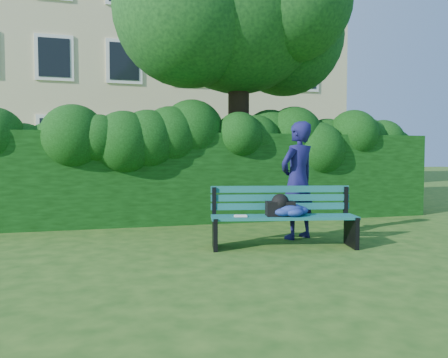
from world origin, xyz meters
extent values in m
plane|color=#214B16|center=(0.00, 0.00, 0.00)|extent=(80.00, 80.00, 0.00)
cube|color=beige|center=(0.00, 14.00, 6.00)|extent=(16.00, 8.00, 12.00)
cube|color=white|center=(-3.60, 9.98, 2.00)|extent=(1.30, 0.08, 1.60)
cube|color=black|center=(-3.60, 9.94, 2.00)|extent=(1.05, 0.04, 1.35)
cube|color=white|center=(-1.20, 9.98, 2.00)|extent=(1.30, 0.08, 1.60)
cube|color=black|center=(-1.20, 9.94, 2.00)|extent=(1.05, 0.04, 1.35)
cube|color=white|center=(1.20, 9.98, 2.00)|extent=(1.30, 0.08, 1.60)
cube|color=black|center=(1.20, 9.94, 2.00)|extent=(1.05, 0.04, 1.35)
cube|color=white|center=(3.60, 9.98, 2.00)|extent=(1.30, 0.08, 1.60)
cube|color=black|center=(3.60, 9.94, 2.00)|extent=(1.05, 0.04, 1.35)
cube|color=white|center=(6.00, 9.98, 2.00)|extent=(1.30, 0.08, 1.60)
cube|color=black|center=(6.00, 9.94, 2.00)|extent=(1.05, 0.04, 1.35)
cube|color=white|center=(-3.60, 9.98, 4.80)|extent=(1.30, 0.08, 1.60)
cube|color=black|center=(-3.60, 9.94, 4.80)|extent=(1.05, 0.04, 1.35)
cube|color=white|center=(-1.20, 9.98, 4.80)|extent=(1.30, 0.08, 1.60)
cube|color=black|center=(-1.20, 9.94, 4.80)|extent=(1.05, 0.04, 1.35)
cube|color=white|center=(1.20, 9.98, 4.80)|extent=(1.30, 0.08, 1.60)
cube|color=black|center=(1.20, 9.94, 4.80)|extent=(1.05, 0.04, 1.35)
cube|color=white|center=(3.60, 9.98, 4.80)|extent=(1.30, 0.08, 1.60)
cube|color=black|center=(3.60, 9.94, 4.80)|extent=(1.05, 0.04, 1.35)
cube|color=white|center=(6.00, 9.98, 4.80)|extent=(1.30, 0.08, 1.60)
cube|color=black|center=(6.00, 9.94, 4.80)|extent=(1.05, 0.04, 1.35)
cube|color=white|center=(6.00, 9.98, 7.60)|extent=(1.30, 0.08, 1.60)
cube|color=black|center=(6.00, 9.94, 7.60)|extent=(1.05, 0.04, 1.35)
cube|color=black|center=(0.00, 2.20, 0.90)|extent=(10.00, 1.00, 1.80)
cylinder|color=black|center=(1.00, 2.98, 2.29)|extent=(0.48, 0.48, 4.58)
sphere|color=#123515|center=(1.00, 2.98, 4.77)|extent=(4.00, 4.00, 4.00)
sphere|color=#123515|center=(2.30, 3.38, 4.22)|extent=(2.81, 2.81, 2.81)
sphere|color=#123515|center=(-0.20, 2.68, 4.40)|extent=(3.19, 3.19, 3.19)
sphere|color=#123515|center=(1.40, 3.98, 5.13)|extent=(2.98, 2.98, 2.98)
sphere|color=#123515|center=(1.90, 2.08, 4.58)|extent=(2.51, 2.51, 2.51)
cube|color=#105454|center=(0.51, -0.88, 0.45)|extent=(2.10, 0.53, 0.04)
cube|color=#105454|center=(0.54, -0.77, 0.45)|extent=(2.10, 0.53, 0.04)
cube|color=#105454|center=(0.56, -0.65, 0.45)|extent=(2.10, 0.53, 0.04)
cube|color=#105454|center=(0.58, -0.53, 0.45)|extent=(2.10, 0.53, 0.04)
cube|color=#105454|center=(0.60, -0.45, 0.58)|extent=(2.08, 0.47, 0.10)
cube|color=#105454|center=(0.60, -0.44, 0.71)|extent=(2.08, 0.47, 0.10)
cube|color=#105454|center=(0.60, -0.43, 0.84)|extent=(2.08, 0.47, 0.10)
cube|color=black|center=(-0.44, -0.50, 0.22)|extent=(0.16, 0.50, 0.44)
cube|color=black|center=(-0.39, -0.25, 0.65)|extent=(0.07, 0.07, 0.45)
cube|color=black|center=(-0.45, -0.55, 0.44)|extent=(0.14, 0.42, 0.05)
cube|color=black|center=(1.54, -0.91, 0.22)|extent=(0.16, 0.50, 0.44)
cube|color=black|center=(1.59, -0.66, 0.65)|extent=(0.07, 0.07, 0.45)
cube|color=black|center=(1.53, -0.96, 0.44)|extent=(0.14, 0.42, 0.05)
cube|color=white|center=(-0.09, -0.63, 0.48)|extent=(0.20, 0.16, 0.02)
cube|color=black|center=(0.49, -0.70, 0.58)|extent=(0.45, 0.31, 0.21)
imported|color=#181751|center=(1.05, -0.10, 0.95)|extent=(0.82, 0.70, 1.90)
camera|label=1|loc=(-1.98, -6.58, 1.34)|focal=35.00mm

